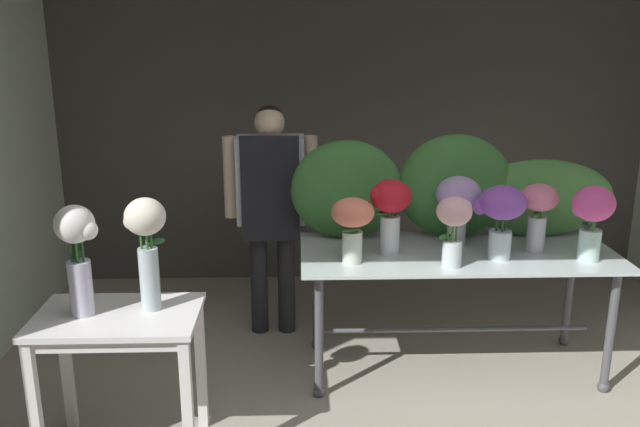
{
  "coord_description": "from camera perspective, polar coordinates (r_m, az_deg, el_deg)",
  "views": [
    {
      "loc": [
        -0.46,
        -2.15,
        2.1
      ],
      "look_at": [
        -0.35,
        1.28,
        1.13
      ],
      "focal_mm": 37.23,
      "sensor_mm": 36.0,
      "label": 1
    }
  ],
  "objects": [
    {
      "name": "vase_white_roses_tall",
      "position": [
        3.31,
        -20.12,
        -3.01
      ],
      "size": [
        0.21,
        0.19,
        0.54
      ],
      "color": "silver",
      "rests_on": "side_table_white"
    },
    {
      "name": "foliage_backdrop",
      "position": [
        4.27,
        10.63,
        1.92
      ],
      "size": [
        2.07,
        0.27,
        0.67
      ],
      "color": "#387033",
      "rests_on": "display_table_glass"
    },
    {
      "name": "vase_rosy_freesia",
      "position": [
        4.13,
        18.2,
        0.37
      ],
      "size": [
        0.24,
        0.22,
        0.42
      ],
      "color": "silver",
      "rests_on": "display_table_glass"
    },
    {
      "name": "florist",
      "position": [
        4.49,
        -4.23,
        1.46
      ],
      "size": [
        0.63,
        0.24,
        1.6
      ],
      "color": "#232328",
      "rests_on": "ground"
    },
    {
      "name": "display_table_glass",
      "position": [
        4.14,
        11.63,
        -4.83
      ],
      "size": [
        1.9,
        0.81,
        0.79
      ],
      "color": "silver",
      "rests_on": "ground"
    },
    {
      "name": "vase_fuchsia_stock",
      "position": [
        4.09,
        22.35,
        -0.11
      ],
      "size": [
        0.25,
        0.23,
        0.44
      ],
      "color": "silver",
      "rests_on": "display_table_glass"
    },
    {
      "name": "ground_plane",
      "position": [
        4.37,
        4.49,
        -12.93
      ],
      "size": [
        7.28,
        7.28,
        0.0
      ],
      "primitive_type": "plane",
      "color": "#9E9384"
    },
    {
      "name": "side_table_white",
      "position": [
        3.42,
        -16.92,
        -9.89
      ],
      "size": [
        0.79,
        0.52,
        0.76
      ],
      "color": "white",
      "rests_on": "ground"
    },
    {
      "name": "vase_violet_ranunculus",
      "position": [
        3.94,
        15.3,
        0.1
      ],
      "size": [
        0.3,
        0.27,
        0.44
      ],
      "color": "silver",
      "rests_on": "display_table_glass"
    },
    {
      "name": "vase_coral_anemones",
      "position": [
        3.75,
        2.85,
        -0.68
      ],
      "size": [
        0.24,
        0.24,
        0.38
      ],
      "color": "silver",
      "rests_on": "display_table_glass"
    },
    {
      "name": "vase_crimson_hydrangea",
      "position": [
        3.9,
        6.04,
        0.55
      ],
      "size": [
        0.25,
        0.24,
        0.45
      ],
      "color": "silver",
      "rests_on": "display_table_glass"
    },
    {
      "name": "vase_lilac_lilies",
      "position": [
        4.1,
        11.84,
        1.07
      ],
      "size": [
        0.27,
        0.27,
        0.44
      ],
      "color": "silver",
      "rests_on": "display_table_glass"
    },
    {
      "name": "vase_blush_snapdragons",
      "position": [
        3.76,
        11.44,
        -0.74
      ],
      "size": [
        0.2,
        0.2,
        0.4
      ],
      "color": "silver",
      "rests_on": "display_table_glass"
    },
    {
      "name": "wall_back",
      "position": [
        5.53,
        2.94,
        8.07
      ],
      "size": [
        4.95,
        0.12,
        2.71
      ],
      "primitive_type": "cube",
      "color": "#4C4742",
      "rests_on": "ground"
    },
    {
      "name": "vase_cream_lisianthus_tall",
      "position": [
        3.26,
        -14.7,
        -2.32
      ],
      "size": [
        0.2,
        0.19,
        0.56
      ],
      "color": "silver",
      "rests_on": "side_table_white"
    }
  ]
}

